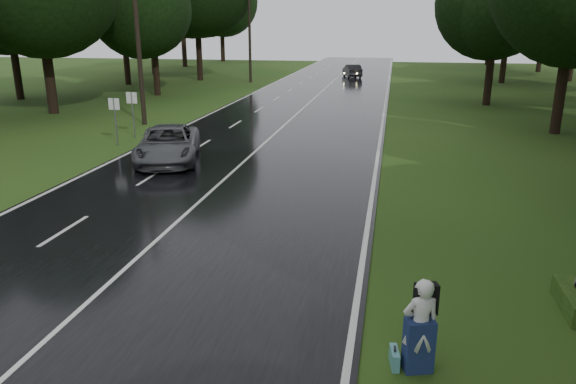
# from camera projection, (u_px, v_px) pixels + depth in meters

# --- Properties ---
(ground) EXTENTS (160.00, 160.00, 0.00)m
(ground) POSITION_uv_depth(u_px,v_px,m) (127.00, 269.00, 13.54)
(ground) COLOR #2C4A16
(ground) RESTS_ON ground
(road) EXTENTS (12.00, 140.00, 0.04)m
(road) POSITION_uv_depth(u_px,v_px,m) (284.00, 126.00, 32.27)
(road) COLOR black
(road) RESTS_ON ground
(lane_center) EXTENTS (0.12, 140.00, 0.01)m
(lane_center) POSITION_uv_depth(u_px,v_px,m) (284.00, 126.00, 32.27)
(lane_center) COLOR silver
(lane_center) RESTS_ON road
(grey_car) EXTENTS (4.07, 6.04, 1.54)m
(grey_car) POSITION_uv_depth(u_px,v_px,m) (168.00, 144.00, 23.78)
(grey_car) COLOR #494C4E
(grey_car) RESTS_ON road
(far_car) EXTENTS (2.66, 4.57, 1.42)m
(far_car) POSITION_uv_depth(u_px,v_px,m) (352.00, 71.00, 61.72)
(far_car) COLOR black
(far_car) RESTS_ON road
(hitchhiker) EXTENTS (0.75, 0.71, 1.78)m
(hitchhiker) POSITION_uv_depth(u_px,v_px,m) (420.00, 328.00, 9.37)
(hitchhiker) COLOR silver
(hitchhiker) RESTS_ON ground
(suitcase) EXTENTS (0.20, 0.47, 0.33)m
(suitcase) POSITION_uv_depth(u_px,v_px,m) (394.00, 358.00, 9.66)
(suitcase) COLOR teal
(suitcase) RESTS_ON ground
(utility_pole_mid) EXTENTS (1.80, 0.28, 9.11)m
(utility_pole_mid) POSITION_uv_depth(u_px,v_px,m) (145.00, 124.00, 32.99)
(utility_pole_mid) COLOR black
(utility_pole_mid) RESTS_ON ground
(utility_pole_far) EXTENTS (1.80, 0.28, 10.19)m
(utility_pole_far) POSITION_uv_depth(u_px,v_px,m) (251.00, 82.00, 56.88)
(utility_pole_far) COLOR black
(utility_pole_far) RESTS_ON ground
(road_sign_a) EXTENTS (0.57, 0.10, 2.39)m
(road_sign_a) POSITION_uv_depth(u_px,v_px,m) (118.00, 146.00, 27.26)
(road_sign_a) COLOR white
(road_sign_a) RESTS_ON ground
(road_sign_b) EXTENTS (0.59, 0.10, 2.45)m
(road_sign_b) POSITION_uv_depth(u_px,v_px,m) (135.00, 138.00, 29.05)
(road_sign_b) COLOR white
(road_sign_b) RESTS_ON ground
(tree_left_d) EXTENTS (9.54, 9.54, 14.90)m
(tree_left_d) POSITION_uv_depth(u_px,v_px,m) (54.00, 113.00, 37.15)
(tree_left_d) COLOR black
(tree_left_d) RESTS_ON ground
(tree_left_e) EXTENTS (7.88, 7.88, 12.32)m
(tree_left_e) POSITION_uv_depth(u_px,v_px,m) (158.00, 95.00, 46.54)
(tree_left_e) COLOR black
(tree_left_e) RESTS_ON ground
(tree_left_f) EXTENTS (11.22, 11.22, 17.52)m
(tree_left_f) POSITION_uv_depth(u_px,v_px,m) (200.00, 80.00, 58.91)
(tree_left_f) COLOR black
(tree_left_f) RESTS_ON ground
(tree_right_d) EXTENTS (9.14, 9.14, 14.29)m
(tree_right_d) POSITION_uv_depth(u_px,v_px,m) (554.00, 133.00, 30.31)
(tree_right_d) COLOR black
(tree_right_d) RESTS_ON ground
(tree_right_e) EXTENTS (8.12, 8.12, 12.69)m
(tree_right_e) POSITION_uv_depth(u_px,v_px,m) (486.00, 105.00, 40.92)
(tree_right_e) COLOR black
(tree_right_e) RESTS_ON ground
(tree_right_f) EXTENTS (9.48, 9.48, 14.81)m
(tree_right_f) POSITION_uv_depth(u_px,v_px,m) (501.00, 83.00, 56.13)
(tree_right_f) COLOR black
(tree_right_f) RESTS_ON ground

